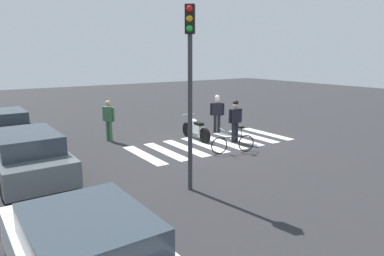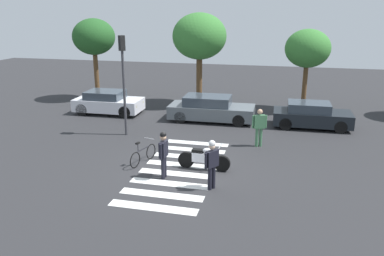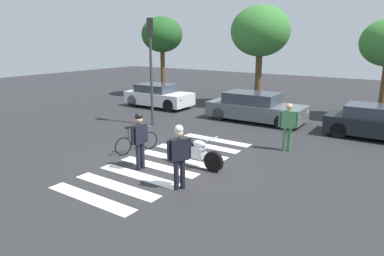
{
  "view_description": "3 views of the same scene",
  "coord_description": "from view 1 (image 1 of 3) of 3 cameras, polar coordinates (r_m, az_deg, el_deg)",
  "views": [
    {
      "loc": [
        -11.14,
        8.55,
        3.58
      ],
      "look_at": [
        0.13,
        0.95,
        0.73
      ],
      "focal_mm": 32.71,
      "sensor_mm": 36.0,
      "label": 1
    },
    {
      "loc": [
        3.75,
        -13.56,
        5.96
      ],
      "look_at": [
        0.08,
        1.77,
        1.15
      ],
      "focal_mm": 36.65,
      "sensor_mm": 36.0,
      "label": 2
    },
    {
      "loc": [
        6.65,
        -8.33,
        3.9
      ],
      "look_at": [
        0.47,
        0.74,
        1.07
      ],
      "focal_mm": 32.38,
      "sensor_mm": 36.0,
      "label": 3
    }
  ],
  "objects": [
    {
      "name": "car_grey_coupe",
      "position": [
        11.49,
        -25.35,
        -4.01
      ],
      "size": [
        4.68,
        1.92,
        1.39
      ],
      "color": "black",
      "rests_on": "ground_plane"
    },
    {
      "name": "leaning_bicycle",
      "position": [
        13.07,
        6.72,
        -2.51
      ],
      "size": [
        0.58,
        1.69,
        0.98
      ],
      "color": "black",
      "rests_on": "ground_plane"
    },
    {
      "name": "ground_plane",
      "position": [
        14.5,
        3.4,
        -2.49
      ],
      "size": [
        60.0,
        60.0,
        0.0
      ],
      "primitive_type": "plane",
      "color": "#2B2B2D"
    },
    {
      "name": "crosswalk_stripes",
      "position": [
        14.5,
        3.4,
        -2.47
      ],
      "size": [
        2.88,
        6.75,
        0.01
      ],
      "color": "silver",
      "rests_on": "ground_plane"
    },
    {
      "name": "officer_on_foot",
      "position": [
        16.33,
        4.13,
        2.78
      ],
      "size": [
        0.43,
        0.57,
        1.77
      ],
      "color": "black",
      "rests_on": "ground_plane"
    },
    {
      "name": "traffic_light_pole",
      "position": [
        8.95,
        -0.33,
        9.24
      ],
      "size": [
        0.35,
        0.34,
        4.79
      ],
      "color": "#38383D",
      "rests_on": "ground_plane"
    },
    {
      "name": "car_white_van",
      "position": [
        5.78,
        -16.82,
        -19.07
      ],
      "size": [
        3.94,
        1.92,
        1.35
      ],
      "color": "black",
      "rests_on": "ground_plane"
    },
    {
      "name": "officer_by_motorcycle",
      "position": [
        14.58,
        7.07,
        1.66
      ],
      "size": [
        0.23,
        0.67,
        1.78
      ],
      "color": "black",
      "rests_on": "ground_plane"
    },
    {
      "name": "police_motorcycle",
      "position": [
        14.99,
        0.63,
        -0.2
      ],
      "size": [
        2.06,
        0.62,
        1.03
      ],
      "color": "black",
      "rests_on": "ground_plane"
    },
    {
      "name": "pedestrian_bystander",
      "position": [
        15.07,
        -13.44,
        1.63
      ],
      "size": [
        0.64,
        0.37,
        1.73
      ],
      "color": "#3F724C",
      "rests_on": "ground_plane"
    },
    {
      "name": "car_black_suv",
      "position": [
        16.68,
        -28.18,
        0.26
      ],
      "size": [
        3.97,
        1.8,
        1.32
      ],
      "color": "black",
      "rests_on": "ground_plane"
    }
  ]
}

